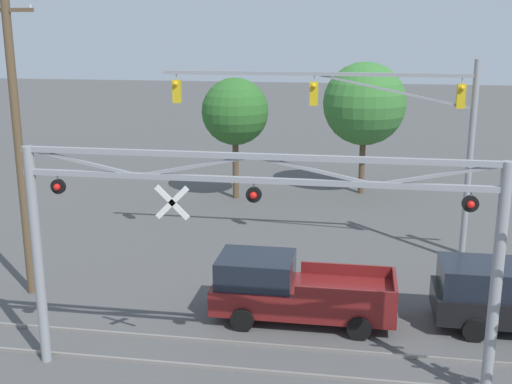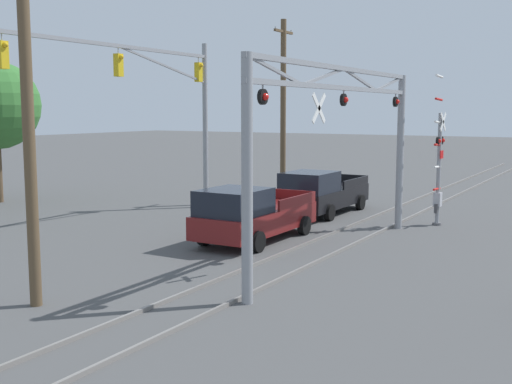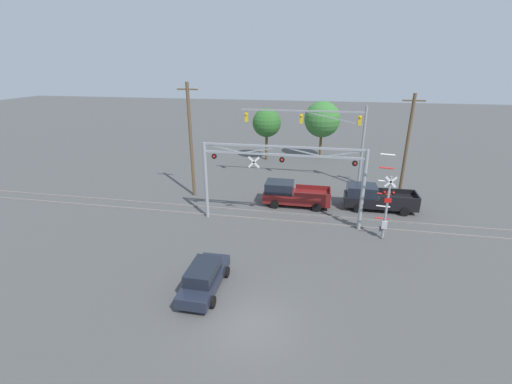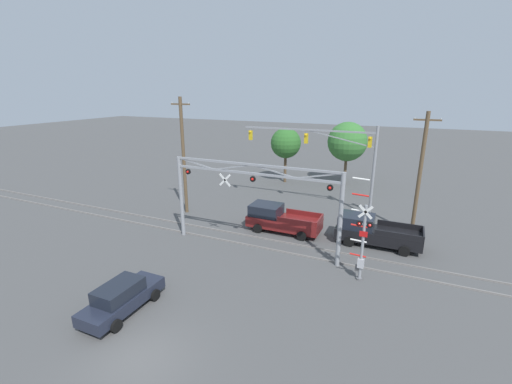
{
  "view_description": "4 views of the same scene",
  "coord_description": "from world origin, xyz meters",
  "px_view_note": "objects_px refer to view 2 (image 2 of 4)",
  "views": [
    {
      "loc": [
        2.46,
        -3.58,
        8.89
      ],
      "look_at": [
        -0.33,
        13.42,
        4.4
      ],
      "focal_mm": 45.0,
      "sensor_mm": 36.0,
      "label": 1
    },
    {
      "loc": [
        -18.57,
        3.34,
        4.61
      ],
      "look_at": [
        -1.11,
        13.58,
        2.04
      ],
      "focal_mm": 45.0,
      "sensor_mm": 36.0,
      "label": 2
    },
    {
      "loc": [
        2.59,
        -12.32,
        11.42
      ],
      "look_at": [
        -2.28,
        13.2,
        1.54
      ],
      "focal_mm": 24.0,
      "sensor_mm": 36.0,
      "label": 3
    },
    {
      "loc": [
        8.94,
        -8.36,
        10.51
      ],
      "look_at": [
        -0.89,
        13.6,
        3.26
      ],
      "focal_mm": 24.0,
      "sensor_mm": 36.0,
      "label": 4
    }
  ],
  "objects_px": {
    "traffic_signal_span": "(166,93)",
    "pickup_truck_following": "(321,193)",
    "pickup_truck_lead": "(251,215)",
    "crossing_gantry": "(343,130)",
    "utility_pole_right": "(283,109)",
    "utility_pole_left": "(27,88)",
    "crossing_signal_mast": "(438,169)"
  },
  "relations": [
    {
      "from": "pickup_truck_following",
      "to": "utility_pole_left",
      "type": "height_order",
      "value": "utility_pole_left"
    },
    {
      "from": "crossing_signal_mast",
      "to": "pickup_truck_lead",
      "type": "xyz_separation_m",
      "value": [
        -6.64,
        4.8,
        -1.3
      ]
    },
    {
      "from": "utility_pole_left",
      "to": "crossing_signal_mast",
      "type": "bearing_deg",
      "value": -18.99
    },
    {
      "from": "crossing_gantry",
      "to": "utility_pole_right",
      "type": "xyz_separation_m",
      "value": [
        9.95,
        7.39,
        0.68
      ]
    },
    {
      "from": "crossing_gantry",
      "to": "pickup_truck_lead",
      "type": "height_order",
      "value": "crossing_gantry"
    },
    {
      "from": "crossing_signal_mast",
      "to": "utility_pole_right",
      "type": "distance_m",
      "value": 9.27
    },
    {
      "from": "pickup_truck_following",
      "to": "utility_pole_right",
      "type": "bearing_deg",
      "value": 51.75
    },
    {
      "from": "traffic_signal_span",
      "to": "pickup_truck_lead",
      "type": "distance_m",
      "value": 8.11
    },
    {
      "from": "traffic_signal_span",
      "to": "utility_pole_left",
      "type": "distance_m",
      "value": 13.23
    },
    {
      "from": "utility_pole_left",
      "to": "pickup_truck_lead",
      "type": "bearing_deg",
      "value": -3.72
    },
    {
      "from": "crossing_signal_mast",
      "to": "utility_pole_left",
      "type": "distance_m",
      "value": 16.79
    },
    {
      "from": "traffic_signal_span",
      "to": "utility_pole_right",
      "type": "xyz_separation_m",
      "value": [
        6.36,
        -2.37,
        -0.7
      ]
    },
    {
      "from": "crossing_gantry",
      "to": "utility_pole_left",
      "type": "xyz_separation_m",
      "value": [
        -8.43,
        4.25,
        1.12
      ]
    },
    {
      "from": "traffic_signal_span",
      "to": "pickup_truck_following",
      "type": "height_order",
      "value": "traffic_signal_span"
    },
    {
      "from": "traffic_signal_span",
      "to": "utility_pole_right",
      "type": "distance_m",
      "value": 6.82
    },
    {
      "from": "crossing_gantry",
      "to": "pickup_truck_lead",
      "type": "distance_m",
      "value": 4.79
    },
    {
      "from": "crossing_signal_mast",
      "to": "utility_pole_left",
      "type": "bearing_deg",
      "value": 161.01
    },
    {
      "from": "crossing_gantry",
      "to": "pickup_truck_lead",
      "type": "relative_size",
      "value": 2.11
    },
    {
      "from": "pickup_truck_lead",
      "to": "utility_pole_left",
      "type": "height_order",
      "value": "utility_pole_left"
    },
    {
      "from": "crossing_signal_mast",
      "to": "traffic_signal_span",
      "type": "xyz_separation_m",
      "value": [
        -3.62,
        10.89,
        3.11
      ]
    },
    {
      "from": "pickup_truck_lead",
      "to": "utility_pole_left",
      "type": "distance_m",
      "value": 9.93
    },
    {
      "from": "utility_pole_right",
      "to": "utility_pole_left",
      "type": "bearing_deg",
      "value": -170.32
    },
    {
      "from": "crossing_signal_mast",
      "to": "utility_pole_right",
      "type": "height_order",
      "value": "utility_pole_right"
    },
    {
      "from": "crossing_gantry",
      "to": "pickup_truck_following",
      "type": "xyz_separation_m",
      "value": [
        7.36,
        4.1,
        -3.03
      ]
    },
    {
      "from": "pickup_truck_lead",
      "to": "utility_pole_left",
      "type": "xyz_separation_m",
      "value": [
        -9.0,
        0.59,
        4.15
      ]
    },
    {
      "from": "traffic_signal_span",
      "to": "utility_pole_left",
      "type": "relative_size",
      "value": 1.19
    },
    {
      "from": "pickup_truck_lead",
      "to": "traffic_signal_span",
      "type": "bearing_deg",
      "value": 63.62
    },
    {
      "from": "crossing_gantry",
      "to": "utility_pole_right",
      "type": "bearing_deg",
      "value": 36.59
    },
    {
      "from": "traffic_signal_span",
      "to": "crossing_gantry",
      "type": "bearing_deg",
      "value": -110.21
    },
    {
      "from": "traffic_signal_span",
      "to": "pickup_truck_following",
      "type": "xyz_separation_m",
      "value": [
        3.77,
        -5.67,
        -4.41
      ]
    },
    {
      "from": "utility_pole_left",
      "to": "utility_pole_right",
      "type": "relative_size",
      "value": 1.1
    },
    {
      "from": "crossing_gantry",
      "to": "traffic_signal_span",
      "type": "distance_m",
      "value": 10.5
    }
  ]
}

